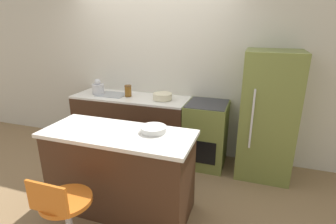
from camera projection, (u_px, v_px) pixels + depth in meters
name	position (u px, v px, depth m)	size (l,w,h in m)	color
ground_plane	(140.00, 163.00, 3.94)	(14.00, 14.00, 0.00)	#8E704C
wall_back	(154.00, 70.00, 4.13)	(8.00, 0.06, 2.60)	beige
back_counter	(132.00, 125.00, 4.17)	(1.80, 0.62, 0.94)	#422819
kitchen_island	(120.00, 171.00, 2.86)	(1.60, 0.66, 0.93)	#422819
oven_range	(206.00, 134.00, 3.81)	(0.57, 0.63, 0.94)	olive
refrigerator	(267.00, 116.00, 3.44)	(0.69, 0.66, 1.69)	olive
stool_chair	(66.00, 215.00, 2.31)	(0.46, 0.46, 0.81)	#B7B7BC
kettle	(98.00, 88.00, 4.14)	(0.19, 0.19, 0.23)	silver
mixing_bowl	(163.00, 96.00, 3.83)	(0.28, 0.28, 0.09)	beige
canister_jar	(128.00, 91.00, 3.99)	(0.11, 0.11, 0.17)	brown
fruit_bowl	(153.00, 129.00, 2.70)	(0.27, 0.27, 0.06)	white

